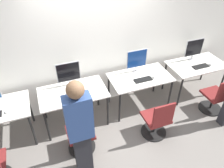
{
  "coord_description": "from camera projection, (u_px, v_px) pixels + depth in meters",
  "views": [
    {
      "loc": [
        -1.1,
        -2.79,
        3.26
      ],
      "look_at": [
        0.0,
        0.14,
        0.91
      ],
      "focal_mm": 35.0,
      "sensor_mm": 36.0,
      "label": 1
    }
  ],
  "objects": [
    {
      "name": "office_chair_far_right",
      "position": [
        216.0,
        98.0,
        4.47
      ],
      "size": [
        0.48,
        0.48,
        0.87
      ],
      "color": "black",
      "rests_on": "ground_plane"
    },
    {
      "name": "office_chair_right",
      "position": [
        157.0,
        121.0,
        3.95
      ],
      "size": [
        0.48,
        0.48,
        0.87
      ],
      "color": "black",
      "rests_on": "ground_plane"
    },
    {
      "name": "person_left",
      "position": [
        80.0,
        128.0,
        3.0
      ],
      "size": [
        0.36,
        0.23,
        1.76
      ],
      "color": "#232328",
      "rests_on": "ground_plane"
    },
    {
      "name": "wall_back",
      "position": [
        99.0,
        43.0,
        4.15
      ],
      "size": [
        12.0,
        0.05,
        2.8
      ],
      "color": "silver",
      "rests_on": "ground_plane"
    },
    {
      "name": "monitor_right",
      "position": [
        137.0,
        60.0,
        4.35
      ],
      "size": [
        0.43,
        0.15,
        0.49
      ],
      "color": "#B2B2B7",
      "rests_on": "desk_right"
    },
    {
      "name": "keyboard_left",
      "position": [
        75.0,
        97.0,
        3.84
      ],
      "size": [
        0.36,
        0.14,
        0.02
      ],
      "color": "black",
      "rests_on": "desk_left"
    },
    {
      "name": "mouse_far_right",
      "position": [
        211.0,
        64.0,
        4.71
      ],
      "size": [
        0.06,
        0.09,
        0.03
      ],
      "color": "silver",
      "rests_on": "desk_far_right"
    },
    {
      "name": "desk_far_right",
      "position": [
        196.0,
        67.0,
        4.8
      ],
      "size": [
        1.23,
        0.72,
        0.76
      ],
      "color": "silver",
      "rests_on": "ground_plane"
    },
    {
      "name": "monitor_far_right",
      "position": [
        194.0,
        49.0,
        4.74
      ],
      "size": [
        0.43,
        0.15,
        0.49
      ],
      "color": "#B2B2B7",
      "rests_on": "desk_far_right"
    },
    {
      "name": "office_chair_left",
      "position": [
        81.0,
        137.0,
        3.67
      ],
      "size": [
        0.48,
        0.48,
        0.87
      ],
      "color": "black",
      "rests_on": "ground_plane"
    },
    {
      "name": "mouse_far_left",
      "position": [
        6.0,
        112.0,
        3.54
      ],
      "size": [
        0.06,
        0.09,
        0.03
      ],
      "color": "silver",
      "rests_on": "desk_far_left"
    },
    {
      "name": "mouse_right",
      "position": [
        154.0,
        77.0,
        4.33
      ],
      "size": [
        0.06,
        0.09,
        0.03
      ],
      "color": "silver",
      "rests_on": "desk_right"
    },
    {
      "name": "monitor_left",
      "position": [
        68.0,
        73.0,
        3.97
      ],
      "size": [
        0.43,
        0.15,
        0.49
      ],
      "color": "#B2B2B7",
      "rests_on": "desk_left"
    },
    {
      "name": "desk_left",
      "position": [
        73.0,
        95.0,
        4.03
      ],
      "size": [
        1.23,
        0.72,
        0.76
      ],
      "color": "silver",
      "rests_on": "ground_plane"
    },
    {
      "name": "keyboard_far_right",
      "position": [
        201.0,
        66.0,
        4.66
      ],
      "size": [
        0.36,
        0.14,
        0.02
      ],
      "color": "black",
      "rests_on": "desk_far_right"
    },
    {
      "name": "mouse_left",
      "position": [
        88.0,
        94.0,
        3.9
      ],
      "size": [
        0.06,
        0.09,
        0.03
      ],
      "color": "silver",
      "rests_on": "desk_left"
    },
    {
      "name": "ground_plane",
      "position": [
        115.0,
        124.0,
        4.36
      ],
      "size": [
        20.0,
        20.0,
        0.0
      ],
      "primitive_type": "plane",
      "color": "slate"
    },
    {
      "name": "keyboard_right",
      "position": [
        143.0,
        80.0,
        4.27
      ],
      "size": [
        0.36,
        0.14,
        0.02
      ],
      "color": "black",
      "rests_on": "desk_right"
    },
    {
      "name": "desk_right",
      "position": [
        140.0,
        80.0,
        4.41
      ],
      "size": [
        1.23,
        0.72,
        0.76
      ],
      "color": "silver",
      "rests_on": "ground_plane"
    }
  ]
}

